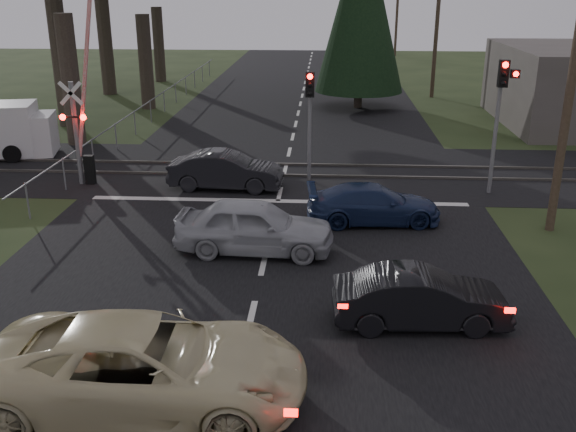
# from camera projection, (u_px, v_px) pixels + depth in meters

# --- Properties ---
(ground) EXTENTS (120.00, 120.00, 0.00)m
(ground) POSITION_uv_depth(u_px,v_px,m) (251.00, 318.00, 14.47)
(ground) COLOR #243116
(ground) RESTS_ON ground
(road) EXTENTS (14.00, 100.00, 0.01)m
(road) POSITION_uv_depth(u_px,v_px,m) (282.00, 186.00, 23.84)
(road) COLOR black
(road) RESTS_ON ground
(rail_corridor) EXTENTS (120.00, 8.00, 0.01)m
(rail_corridor) POSITION_uv_depth(u_px,v_px,m) (285.00, 171.00, 25.71)
(rail_corridor) COLOR black
(rail_corridor) RESTS_ON ground
(stop_line) EXTENTS (13.00, 0.35, 0.00)m
(stop_line) POSITION_uv_depth(u_px,v_px,m) (278.00, 201.00, 22.15)
(stop_line) COLOR silver
(stop_line) RESTS_ON ground
(rail_near) EXTENTS (120.00, 0.12, 0.10)m
(rail_near) POSITION_uv_depth(u_px,v_px,m) (284.00, 175.00, 24.95)
(rail_near) COLOR #59544C
(rail_near) RESTS_ON ground
(rail_far) EXTENTS (120.00, 0.12, 0.10)m
(rail_far) POSITION_uv_depth(u_px,v_px,m) (286.00, 164.00, 26.45)
(rail_far) COLOR #59544C
(rail_far) RESTS_ON ground
(crossing_signal) EXTENTS (1.62, 0.38, 6.96)m
(crossing_signal) POSITION_uv_depth(u_px,v_px,m) (82.00, 130.00, 23.34)
(crossing_signal) COLOR slate
(crossing_signal) RESTS_ON ground
(traffic_signal_right) EXTENTS (0.68, 0.48, 4.70)m
(traffic_signal_right) POSITION_uv_depth(u_px,v_px,m) (501.00, 101.00, 21.79)
(traffic_signal_right) COLOR slate
(traffic_signal_right) RESTS_ON ground
(traffic_signal_center) EXTENTS (0.32, 0.48, 4.10)m
(traffic_signal_center) POSITION_uv_depth(u_px,v_px,m) (310.00, 108.00, 23.45)
(traffic_signal_center) COLOR slate
(traffic_signal_center) RESTS_ON ground
(utility_pole_near) EXTENTS (1.80, 0.26, 9.00)m
(utility_pole_near) POSITION_uv_depth(u_px,v_px,m) (573.00, 73.00, 17.99)
(utility_pole_near) COLOR #4C3D2D
(utility_pole_near) RESTS_ON ground
(utility_pole_mid) EXTENTS (1.80, 0.26, 9.00)m
(utility_pole_mid) POSITION_uv_depth(u_px,v_px,m) (437.00, 22.00, 40.49)
(utility_pole_mid) COLOR #4C3D2D
(utility_pole_mid) RESTS_ON ground
(utility_pole_far) EXTENTS (1.80, 0.26, 9.00)m
(utility_pole_far) POSITION_uv_depth(u_px,v_px,m) (397.00, 7.00, 63.92)
(utility_pole_far) COLOR #4C3D2D
(utility_pole_far) RESTS_ON ground
(conifer_tree) EXTENTS (5.20, 5.20, 11.00)m
(conifer_tree) POSITION_uv_depth(u_px,v_px,m) (362.00, 3.00, 36.58)
(conifer_tree) COLOR #473D33
(conifer_tree) RESTS_ON ground
(fence_left) EXTENTS (0.10, 36.00, 1.20)m
(fence_left) POSITION_uv_depth(u_px,v_px,m) (158.00, 117.00, 35.99)
(fence_left) COLOR slate
(fence_left) RESTS_ON ground
(cream_coupe) EXTENTS (5.77, 2.76, 1.59)m
(cream_coupe) POSITION_uv_depth(u_px,v_px,m) (145.00, 366.00, 11.27)
(cream_coupe) COLOR beige
(cream_coupe) RESTS_ON ground
(dark_hatchback) EXTENTS (3.88, 1.54, 1.26)m
(dark_hatchback) POSITION_uv_depth(u_px,v_px,m) (421.00, 299.00, 14.00)
(dark_hatchback) COLOR black
(dark_hatchback) RESTS_ON ground
(silver_car) EXTENTS (4.49, 2.01, 1.50)m
(silver_car) POSITION_uv_depth(u_px,v_px,m) (255.00, 226.00, 17.79)
(silver_car) COLOR #9FA1A6
(silver_car) RESTS_ON ground
(blue_sedan) EXTENTS (4.28, 2.03, 1.21)m
(blue_sedan) POSITION_uv_depth(u_px,v_px,m) (373.00, 204.00, 20.03)
(blue_sedan) COLOR #182549
(blue_sedan) RESTS_ON ground
(dark_car_far) EXTENTS (4.19, 1.67, 1.35)m
(dark_car_far) POSITION_uv_depth(u_px,v_px,m) (226.00, 171.00, 23.29)
(dark_car_far) COLOR black
(dark_car_far) RESTS_ON ground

